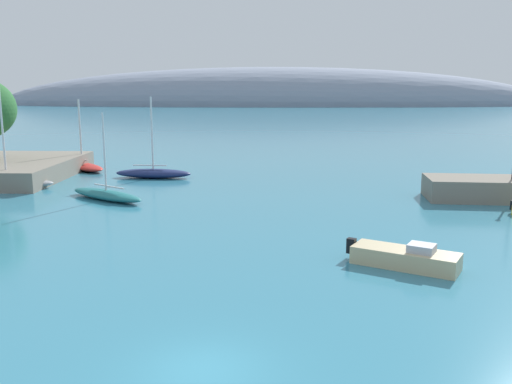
{
  "coord_description": "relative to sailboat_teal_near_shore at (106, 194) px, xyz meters",
  "views": [
    {
      "loc": [
        2.3,
        -16.33,
        9.0
      ],
      "look_at": [
        0.86,
        23.46,
        1.29
      ],
      "focal_mm": 39.05,
      "sensor_mm": 36.0,
      "label": 1
    }
  ],
  "objects": [
    {
      "name": "water",
      "position": [
        11.17,
        -26.59,
        -0.42
      ],
      "size": [
        600.0,
        600.0,
        0.0
      ],
      "primitive_type": "plane",
      "color": "teal",
      "rests_on": "ground"
    },
    {
      "name": "motorboat_sand_foreground",
      "position": [
        19.98,
        -15.96,
        0.07
      ],
      "size": [
        5.51,
        4.06,
        1.29
      ],
      "rotation": [
        0.0,
        0.0,
        5.79
      ],
      "color": "#C6B284",
      "rests_on": "water"
    },
    {
      "name": "sailboat_grey_end_of_line",
      "position": [
        -10.0,
        4.05,
        0.12
      ],
      "size": [
        8.04,
        3.76,
        10.83
      ],
      "rotation": [
        0.0,
        0.0,
        0.22
      ],
      "color": "gray",
      "rests_on": "water"
    },
    {
      "name": "sailboat_red_outer_mooring",
      "position": [
        -7.3,
        15.39,
        0.02
      ],
      "size": [
        7.23,
        7.02,
        7.5
      ],
      "rotation": [
        0.0,
        0.0,
        5.53
      ],
      "color": "red",
      "rests_on": "water"
    },
    {
      "name": "sailboat_navy_mid_mooring",
      "position": [
        1.46,
        10.46,
        0.08
      ],
      "size": [
        7.55,
        2.52,
        7.87
      ],
      "rotation": [
        0.0,
        0.0,
        6.23
      ],
      "color": "navy",
      "rests_on": "water"
    },
    {
      "name": "distant_ridge",
      "position": [
        11.88,
        210.93,
        -0.42
      ],
      "size": [
        247.95,
        53.7,
        33.43
      ],
      "primitive_type": "ellipsoid",
      "color": "gray",
      "rests_on": "ground"
    },
    {
      "name": "sailboat_teal_near_shore",
      "position": [
        0.0,
        0.0,
        0.0
      ],
      "size": [
        7.59,
        6.03,
        6.86
      ],
      "rotation": [
        0.0,
        0.0,
        2.54
      ],
      "color": "#1E6B70",
      "rests_on": "water"
    }
  ]
}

